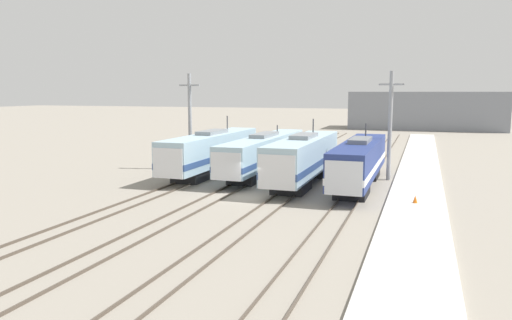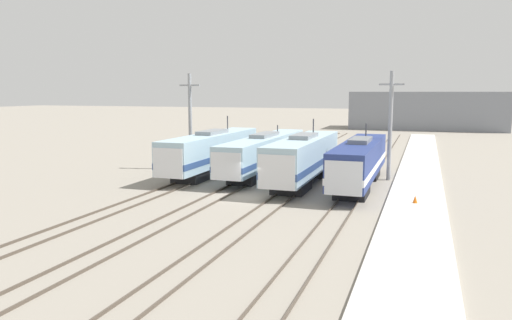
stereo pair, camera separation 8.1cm
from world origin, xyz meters
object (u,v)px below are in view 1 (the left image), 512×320
(locomotive_far_right, at_px, (359,162))
(locomotive_far_left, at_px, (210,152))
(locomotive_center_right, at_px, (302,159))
(locomotive_center_left, at_px, (263,153))
(traffic_cone, at_px, (415,199))
(catenary_tower_left, at_px, (190,120))
(catenary_tower_right, at_px, (390,124))

(locomotive_far_right, bearing_deg, locomotive_far_left, 170.89)
(locomotive_far_left, bearing_deg, locomotive_center_right, -13.65)
(locomotive_center_left, distance_m, traffic_cone, 17.36)
(traffic_cone, bearing_deg, catenary_tower_left, 155.24)
(locomotive_center_left, bearing_deg, locomotive_center_right, -39.18)
(catenary_tower_right, bearing_deg, locomotive_center_left, -177.61)
(locomotive_far_left, distance_m, locomotive_far_right, 14.66)
(locomotive_center_left, height_order, catenary_tower_left, catenary_tower_left)
(locomotive_far_left, relative_size, traffic_cone, 34.70)
(locomotive_far_right, relative_size, traffic_cone, 34.14)
(locomotive_center_left, xyz_separation_m, locomotive_center_right, (4.82, -3.93, 0.16))
(locomotive_center_left, distance_m, locomotive_center_right, 6.23)
(locomotive_center_right, bearing_deg, locomotive_center_left, 140.82)
(catenary_tower_right, xyz_separation_m, traffic_cone, (2.52, -10.25, -4.50))
(locomotive_far_right, relative_size, catenary_tower_right, 1.82)
(locomotive_center_right, xyz_separation_m, traffic_cone, (9.45, -5.83, -1.68))
(catenary_tower_left, xyz_separation_m, traffic_cone, (22.23, -10.25, -4.50))
(locomotive_far_left, xyz_separation_m, locomotive_center_left, (4.82, 1.59, -0.13))
(catenary_tower_left, relative_size, catenary_tower_right, 1.00)
(locomotive_far_left, distance_m, traffic_cone, 20.84)
(traffic_cone, bearing_deg, locomotive_far_left, 156.84)
(locomotive_center_left, xyz_separation_m, traffic_cone, (14.28, -9.76, -1.52))
(locomotive_far_right, xyz_separation_m, catenary_tower_left, (-17.60, 4.40, 2.91))
(locomotive_center_left, height_order, catenary_tower_right, catenary_tower_right)
(catenary_tower_right, relative_size, traffic_cone, 18.78)
(locomotive_far_left, xyz_separation_m, traffic_cone, (19.10, -8.17, -1.65))
(locomotive_far_left, height_order, traffic_cone, locomotive_far_left)
(locomotive_far_left, height_order, locomotive_center_right, locomotive_far_left)
(locomotive_far_left, distance_m, catenary_tower_left, 4.72)
(catenary_tower_right, bearing_deg, catenary_tower_left, 180.00)
(locomotive_far_left, bearing_deg, catenary_tower_left, 146.38)
(catenary_tower_left, relative_size, traffic_cone, 18.78)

